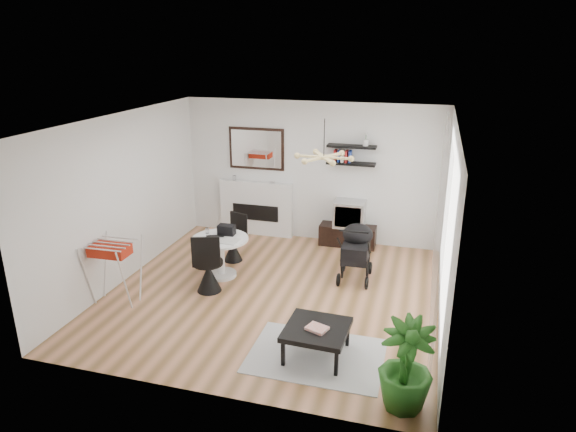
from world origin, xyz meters
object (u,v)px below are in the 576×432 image
(tv_console, at_px, (348,235))
(crt_tv, at_px, (350,214))
(dining_table, at_px, (220,251))
(coffee_table, at_px, (317,330))
(drying_rack, at_px, (114,271))
(potted_plant, at_px, (406,365))
(fireplace, at_px, (257,202))
(stroller, at_px, (356,254))

(tv_console, distance_m, crt_tv, 0.45)
(dining_table, distance_m, coffee_table, 2.74)
(drying_rack, distance_m, potted_plant, 4.48)
(fireplace, height_order, tv_console, fireplace)
(fireplace, relative_size, drying_rack, 2.22)
(crt_tv, relative_size, drying_rack, 0.59)
(potted_plant, bearing_deg, fireplace, 125.52)
(crt_tv, bearing_deg, fireplace, 176.30)
(fireplace, distance_m, dining_table, 2.06)
(fireplace, distance_m, coffee_table, 4.43)
(coffee_table, bearing_deg, drying_rack, 170.30)
(tv_console, xyz_separation_m, coffee_table, (0.24, -3.75, 0.16))
(fireplace, height_order, crt_tv, fireplace)
(tv_console, bearing_deg, drying_rack, -132.80)
(drying_rack, height_order, stroller, stroller)
(dining_table, distance_m, stroller, 2.24)
(tv_console, xyz_separation_m, potted_plant, (1.35, -4.41, 0.32))
(tv_console, distance_m, coffee_table, 3.76)
(coffee_table, bearing_deg, crt_tv, 93.30)
(crt_tv, height_order, drying_rack, drying_rack)
(coffee_table, height_order, potted_plant, potted_plant)
(drying_rack, height_order, potted_plant, potted_plant)
(crt_tv, xyz_separation_m, drying_rack, (-2.99, -3.20, -0.14))
(tv_console, bearing_deg, coffee_table, -86.33)
(dining_table, bearing_deg, stroller, 14.04)
(tv_console, height_order, dining_table, dining_table)
(tv_console, xyz_separation_m, dining_table, (-1.81, -1.93, 0.25))
(crt_tv, height_order, potted_plant, potted_plant)
(dining_table, height_order, coffee_table, dining_table)
(fireplace, bearing_deg, dining_table, -87.86)
(fireplace, height_order, stroller, fireplace)
(tv_console, distance_m, dining_table, 2.66)
(coffee_table, relative_size, potted_plant, 0.77)
(tv_console, relative_size, crt_tv, 1.87)
(drying_rack, bearing_deg, potted_plant, -17.58)
(fireplace, bearing_deg, coffee_table, -61.22)
(tv_console, relative_size, stroller, 1.05)
(fireplace, relative_size, coffee_table, 2.72)
(fireplace, distance_m, drying_rack, 3.50)
(dining_table, distance_m, potted_plant, 4.02)
(tv_console, distance_m, drying_rack, 4.37)
(crt_tv, height_order, coffee_table, crt_tv)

